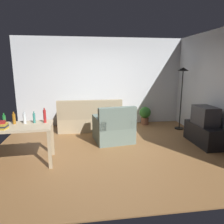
{
  "coord_description": "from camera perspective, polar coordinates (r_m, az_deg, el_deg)",
  "views": [
    {
      "loc": [
        -0.59,
        -4.4,
        1.84
      ],
      "look_at": [
        0.1,
        0.5,
        0.75
      ],
      "focal_mm": 33.41,
      "sensor_mm": 36.0,
      "label": 1
    }
  ],
  "objects": [
    {
      "name": "bottle_tall",
      "position": [
        4.32,
        -20.52,
        -1.51
      ],
      "size": [
        0.05,
        0.05,
        0.23
      ],
      "color": "teal",
      "rests_on": "desk"
    },
    {
      "name": "bottle_amber",
      "position": [
        4.38,
        -25.24,
        -1.67
      ],
      "size": [
        0.06,
        0.06,
        0.24
      ],
      "color": "#9E6019",
      "rests_on": "desk"
    },
    {
      "name": "desk",
      "position": [
        4.28,
        -24.07,
        -4.84
      ],
      "size": [
        1.24,
        0.77,
        0.76
      ],
      "rotation": [
        0.0,
        0.0,
        0.06
      ],
      "color": "#C6B28E",
      "rests_on": "ground_plane"
    },
    {
      "name": "wall_rear",
      "position": [
        6.65,
        -2.92,
        8.17
      ],
      "size": [
        5.2,
        0.1,
        2.7
      ],
      "primitive_type": "cube",
      "color": "silver",
      "rests_on": "ground_plane"
    },
    {
      "name": "potted_plant",
      "position": [
        6.77,
        9.01,
        -0.62
      ],
      "size": [
        0.36,
        0.36,
        0.57
      ],
      "color": "brown",
      "rests_on": "ground_plane"
    },
    {
      "name": "tv",
      "position": [
        5.38,
        24.16,
        -0.93
      ],
      "size": [
        0.41,
        0.6,
        0.44
      ],
      "rotation": [
        0.0,
        0.0,
        1.57
      ],
      "color": "#2D2D33",
      "rests_on": "tv_stand"
    },
    {
      "name": "bottle_red",
      "position": [
        4.26,
        -17.94,
        -1.07
      ],
      "size": [
        0.06,
        0.06,
        0.29
      ],
      "color": "#AD2323",
      "rests_on": "desk"
    },
    {
      "name": "couch",
      "position": [
        6.19,
        -6.07,
        -2.0
      ],
      "size": [
        1.8,
        0.84,
        0.92
      ],
      "rotation": [
        0.0,
        0.0,
        3.14
      ],
      "color": "tan",
      "rests_on": "ground_plane"
    },
    {
      "name": "armchair",
      "position": [
        5.18,
        0.52,
        -4.64
      ],
      "size": [
        1.02,
        0.96,
        0.92
      ],
      "rotation": [
        0.0,
        0.0,
        3.29
      ],
      "color": "slate",
      "rests_on": "ground_plane"
    },
    {
      "name": "tv_stand",
      "position": [
        5.49,
        23.7,
        -5.61
      ],
      "size": [
        0.44,
        1.1,
        0.48
      ],
      "rotation": [
        0.0,
        0.0,
        1.57
      ],
      "color": "black",
      "rests_on": "ground_plane"
    },
    {
      "name": "book_stack",
      "position": [
        4.14,
        -28.24,
        -3.27
      ],
      "size": [
        0.26,
        0.2,
        0.14
      ],
      "color": "#B7932D",
      "rests_on": "desk"
    },
    {
      "name": "ground_plane",
      "position": [
        4.81,
        -0.36,
        -10.19
      ],
      "size": [
        5.2,
        4.4,
        0.02
      ],
      "primitive_type": "cube",
      "color": "olive"
    },
    {
      "name": "torchiere_lamp",
      "position": [
        6.36,
        18.71,
        7.92
      ],
      "size": [
        0.32,
        0.32,
        1.81
      ],
      "color": "black",
      "rests_on": "ground_plane"
    },
    {
      "name": "bottle_green",
      "position": [
        4.45,
        -27.42,
        -1.83
      ],
      "size": [
        0.06,
        0.06,
        0.22
      ],
      "color": "#1E722D",
      "rests_on": "desk"
    },
    {
      "name": "bottle_clear",
      "position": [
        4.34,
        -22.8,
        -1.58
      ],
      "size": [
        0.06,
        0.06,
        0.24
      ],
      "color": "silver",
      "rests_on": "desk"
    },
    {
      "name": "wall_right",
      "position": [
        5.46,
        27.95,
        5.83
      ],
      "size": [
        0.1,
        4.4,
        2.7
      ],
      "primitive_type": "cube",
      "color": "silver",
      "rests_on": "ground_plane"
    }
  ]
}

